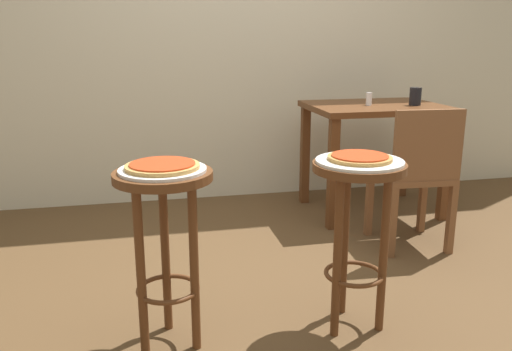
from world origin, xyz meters
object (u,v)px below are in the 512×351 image
serving_plate_foreground (360,161)px  dining_table (374,124)px  stool_foreground (357,208)px  wooden_chair (417,173)px  pizza_foreground (360,158)px  cup_near_edge (415,96)px  serving_plate_middle (163,170)px  condiment_shaker (369,99)px  pizza_middle (162,166)px  stool_middle (165,220)px

serving_plate_foreground → dining_table: dining_table is taller
stool_foreground → wooden_chair: bearing=47.2°
pizza_foreground → cup_near_edge: bearing=53.9°
stool_foreground → serving_plate_middle: serving_plate_middle is taller
cup_near_edge → wooden_chair: cup_near_edge is taller
condiment_shaker → cup_near_edge: bearing=-10.9°
pizza_middle → wooden_chair: wooden_chair is taller
serving_plate_foreground → dining_table: 1.64m
stool_foreground → condiment_shaker: bearing=64.5°
serving_plate_foreground → cup_near_edge: 1.68m
serving_plate_foreground → pizza_middle: (-0.79, 0.03, 0.02)m
stool_foreground → serving_plate_foreground: (-0.00, -0.00, 0.20)m
pizza_middle → cup_near_edge: cup_near_edge is taller
pizza_foreground → serving_plate_middle: bearing=177.6°
serving_plate_foreground → serving_plate_middle: bearing=177.6°
stool_middle → cup_near_edge: bearing=36.7°
cup_near_edge → wooden_chair: size_ratio=0.14×
stool_foreground → wooden_chair: (0.69, 0.75, -0.08)m
stool_foreground → stool_middle: same height
pizza_foreground → cup_near_edge: (0.99, 1.36, 0.08)m
serving_plate_foreground → pizza_foreground: bearing=0.0°
serving_plate_foreground → stool_middle: bearing=177.6°
serving_plate_foreground → dining_table: bearing=63.0°
stool_foreground → pizza_foreground: pizza_foreground is taller
condiment_shaker → stool_middle: bearing=-136.6°
dining_table → condiment_shaker: 0.20m
stool_foreground → serving_plate_middle: (-0.79, 0.03, 0.20)m
cup_near_edge → stool_foreground: bearing=-126.1°
pizza_middle → dining_table: size_ratio=0.31×
serving_plate_foreground → condiment_shaker: condiment_shaker is taller
condiment_shaker → serving_plate_middle: bearing=-136.6°
pizza_middle → stool_foreground: bearing=-2.4°
stool_middle → serving_plate_middle: bearing=0.0°
serving_plate_middle → cup_near_edge: bearing=36.7°
condiment_shaker → pizza_middle: bearing=-136.6°
serving_plate_middle → dining_table: dining_table is taller
stool_foreground → cup_near_edge: cup_near_edge is taller
stool_middle → cup_near_edge: (1.78, 1.32, 0.29)m
serving_plate_middle → wooden_chair: 1.67m
cup_near_edge → condiment_shaker: (-0.31, 0.06, -0.02)m
cup_near_edge → wooden_chair: (-0.30, -0.61, -0.37)m
stool_foreground → cup_near_edge: 1.70m
pizza_middle → condiment_shaker: bearing=43.4°
dining_table → wooden_chair: 0.73m
serving_plate_middle → wooden_chair: bearing=25.8°
pizza_foreground → dining_table: (0.74, 1.46, -0.12)m
stool_foreground → pizza_foreground: (-0.00, -0.00, 0.22)m
serving_plate_middle → pizza_foreground: bearing=-2.4°
pizza_foreground → cup_near_edge: 1.68m
stool_foreground → serving_plate_middle: 0.82m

